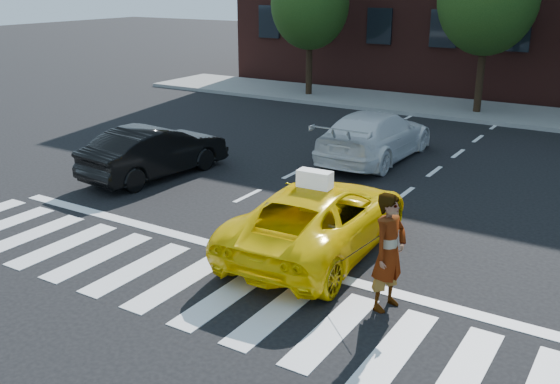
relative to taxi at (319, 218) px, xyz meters
The scene contains 10 objects.
ground 2.94m from the taxi, 119.25° to the right, with size 120.00×120.00×0.00m, color black.
crosswalk 2.94m from the taxi, 119.25° to the right, with size 13.00×2.40×0.01m, color silver.
stop_line 1.79m from the taxi, 147.26° to the right, with size 12.00×0.30×0.01m, color silver.
sidewalk_far 15.08m from the taxi, 95.33° to the left, with size 30.00×4.00×0.15m, color slate.
taxi is the anchor object (origin of this frame).
black_sedan 6.34m from the taxi, 161.92° to the left, with size 1.45×4.15×1.37m, color black.
white_suv 6.81m from the taxi, 104.68° to the left, with size 2.00×4.93×1.43m, color silver.
woman 2.46m from the taxi, 34.97° to the right, with size 0.71×0.46×1.93m, color #999999.
dog 1.75m from the taxi, 57.50° to the right, with size 0.60×0.42×0.36m.
taxi_sign 0.86m from the taxi, 90.00° to the right, with size 0.65×0.28×0.32m, color white.
Camera 1 is at (6.67, -7.38, 5.01)m, focal length 40.00 mm.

